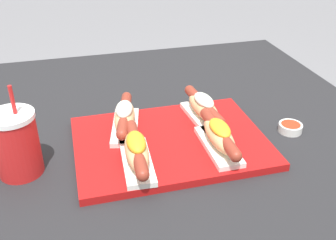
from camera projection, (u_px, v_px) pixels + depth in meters
name	position (u px, v px, depth m)	size (l,w,h in m)	color
patio_table	(185.00, 237.00, 1.17)	(1.04, 1.20, 0.74)	#232326
serving_tray	(170.00, 142.00, 0.92)	(0.44, 0.32, 0.02)	#B71414
hot_dog_0	(137.00, 151.00, 0.82)	(0.07, 0.21, 0.07)	white
hot_dog_1	(219.00, 136.00, 0.87)	(0.06, 0.21, 0.06)	white
hot_dog_2	(125.00, 117.00, 0.94)	(0.10, 0.20, 0.07)	white
hot_dog_3	(203.00, 108.00, 0.98)	(0.07, 0.21, 0.07)	white
sauce_bowl	(290.00, 127.00, 0.98)	(0.06, 0.06, 0.02)	white
drink_cup	(16.00, 144.00, 0.80)	(0.10, 0.10, 0.20)	red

